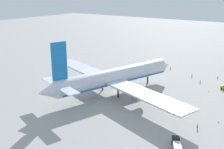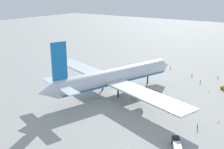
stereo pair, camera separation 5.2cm
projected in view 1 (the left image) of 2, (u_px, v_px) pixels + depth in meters
name	position (u px, v px, depth m)	size (l,w,h in m)	color
ground_plane	(115.00, 92.00, 119.70)	(600.00, 600.00, 0.00)	#9E9E99
airliner	(113.00, 77.00, 117.02)	(66.95, 81.51, 24.92)	silver
service_truck_1	(177.00, 145.00, 76.80)	(6.98, 5.13, 2.32)	black
ground_worker_0	(200.00, 81.00, 131.19)	(0.46, 0.46, 1.63)	#3F3F47
ground_worker_1	(170.00, 68.00, 153.72)	(0.51, 0.51, 1.74)	black
ground_worker_2	(198.00, 126.00, 88.46)	(0.56, 0.56, 1.69)	navy
ground_worker_3	(218.00, 77.00, 137.37)	(0.44, 0.44, 1.65)	black
ground_worker_4	(192.00, 75.00, 140.56)	(0.55, 0.55, 1.71)	#3F3F47
traffic_cone_0	(209.00, 91.00, 119.80)	(0.36, 0.36, 0.55)	orange
traffic_cone_1	(81.00, 64.00, 163.26)	(0.36, 0.36, 0.55)	orange
traffic_cone_2	(219.00, 122.00, 92.21)	(0.36, 0.36, 0.55)	orange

